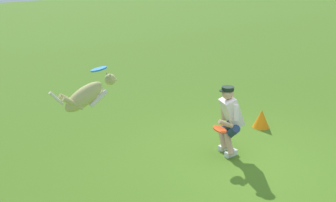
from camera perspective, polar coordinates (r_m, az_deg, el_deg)
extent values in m
plane|color=#456D1C|center=(7.52, 10.75, -8.46)|extent=(60.00, 60.00, 0.00)
cube|color=silver|center=(7.94, 7.80, -6.31)|extent=(0.26, 0.10, 0.10)
cylinder|color=tan|center=(7.84, 7.54, -5.11)|extent=(0.22, 0.33, 0.37)
cylinder|color=navy|center=(7.76, 8.08, -3.60)|extent=(0.29, 0.43, 0.37)
cube|color=silver|center=(7.72, 8.70, -7.16)|extent=(0.26, 0.10, 0.10)
cylinder|color=tan|center=(7.61, 8.44, -5.93)|extent=(0.22, 0.33, 0.37)
cylinder|color=navy|center=(7.56, 8.86, -4.26)|extent=(0.29, 0.43, 0.37)
cube|color=silver|center=(7.54, 8.79, -1.49)|extent=(0.50, 0.47, 0.58)
cylinder|color=silver|center=(7.68, 8.02, -0.58)|extent=(0.13, 0.16, 0.29)
cylinder|color=silver|center=(7.35, 9.37, -1.59)|extent=(0.13, 0.16, 0.29)
cylinder|color=tan|center=(7.31, 7.97, -3.14)|extent=(0.30, 0.18, 0.19)
cylinder|color=tan|center=(7.74, 7.64, -1.68)|extent=(0.13, 0.16, 0.27)
sphere|color=tan|center=(7.38, 8.24, 1.04)|extent=(0.21, 0.21, 0.21)
cylinder|color=black|center=(7.35, 8.27, 1.70)|extent=(0.22, 0.22, 0.07)
cylinder|color=black|center=(7.32, 7.56, 1.41)|extent=(0.12, 0.12, 0.02)
ellipsoid|color=tan|center=(6.14, -11.54, 0.58)|extent=(0.73, 0.35, 0.55)
ellipsoid|color=silver|center=(6.21, -9.98, 0.63)|extent=(0.13, 0.18, 0.16)
sphere|color=tan|center=(6.24, -8.01, 2.98)|extent=(0.17, 0.17, 0.17)
cone|color=tan|center=(6.28, -7.25, 2.93)|extent=(0.10, 0.10, 0.09)
cone|color=tan|center=(6.16, -7.99, 3.50)|extent=(0.06, 0.06, 0.07)
cone|color=tan|center=(6.26, -8.41, 3.73)|extent=(0.06, 0.06, 0.07)
cylinder|color=silver|center=(6.15, -9.55, 0.35)|extent=(0.32, 0.11, 0.25)
cylinder|color=silver|center=(6.29, -10.12, 0.74)|extent=(0.32, 0.11, 0.25)
cylinder|color=tan|center=(6.02, -12.99, -0.31)|extent=(0.32, 0.11, 0.25)
cylinder|color=tan|center=(6.16, -13.49, 0.11)|extent=(0.32, 0.11, 0.25)
cylinder|color=silver|center=(6.01, -15.19, 0.35)|extent=(0.20, 0.07, 0.23)
cylinder|color=#2780DA|center=(6.12, -9.55, 4.36)|extent=(0.32, 0.32, 0.10)
cylinder|color=#F45423|center=(7.28, 7.16, -3.90)|extent=(0.29, 0.27, 0.14)
cone|color=orange|center=(9.02, 12.78, -2.40)|extent=(0.36, 0.36, 0.40)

